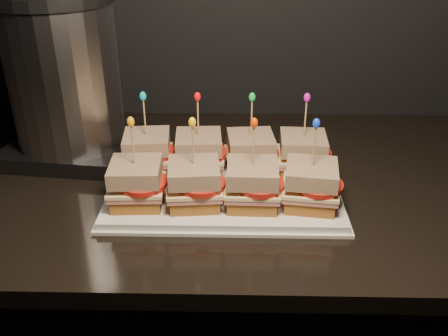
{
  "coord_description": "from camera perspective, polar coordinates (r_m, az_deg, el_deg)",
  "views": [
    {
      "loc": [
        0.03,
        0.82,
        1.39
      ],
      "look_at": [
        0.02,
        1.61,
        0.98
      ],
      "focal_mm": 40.0,
      "sensor_mm": 36.0,
      "label": 1
    }
  ],
  "objects": [
    {
      "name": "sandwich_6_tomato",
      "position": [
        0.83,
        4.1,
        -1.88
      ],
      "size": [
        0.08,
        0.08,
        0.01
      ],
      "primitive_type": "cylinder",
      "color": "red",
      "rests_on": "sandwich_6_cheese"
    },
    {
      "name": "sandwich_7_bread_bot",
      "position": [
        0.86,
        9.72,
        -3.45
      ],
      "size": [
        0.09,
        0.09,
        0.02
      ],
      "primitive_type": "cube",
      "rotation": [
        0.0,
        0.0,
        -0.13
      ],
      "color": "brown",
      "rests_on": "platter"
    },
    {
      "name": "sandwich_7_bread_top",
      "position": [
        0.83,
        9.98,
        -0.6
      ],
      "size": [
        0.09,
        0.09,
        0.03
      ],
      "primitive_type": "cube",
      "rotation": [
        0.0,
        0.0,
        -0.13
      ],
      "color": "#532914",
      "rests_on": "sandwich_7_tomato"
    },
    {
      "name": "sandwich_0_pick",
      "position": [
        0.92,
        -9.04,
        5.49
      ],
      "size": [
        0.0,
        0.0,
        0.09
      ],
      "primitive_type": "cylinder",
      "color": "tan",
      "rests_on": "sandwich_0_bread_top"
    },
    {
      "name": "sandwich_3_bread_bot",
      "position": [
        0.96,
        8.83,
        0.2
      ],
      "size": [
        0.09,
        0.09,
        0.02
      ],
      "primitive_type": "cube",
      "rotation": [
        0.0,
        0.0,
        -0.04
      ],
      "color": "brown",
      "rests_on": "platter"
    },
    {
      "name": "sandwich_5_tomato",
      "position": [
        0.83,
        -2.63,
        -1.81
      ],
      "size": [
        0.08,
        0.08,
        0.01
      ],
      "primitive_type": "cylinder",
      "color": "red",
      "rests_on": "sandwich_5_cheese"
    },
    {
      "name": "sandwich_7_frill",
      "position": [
        0.8,
        10.51,
        5.04
      ],
      "size": [
        0.01,
        0.01,
        0.02
      ],
      "primitive_type": "ellipsoid",
      "color": "blue",
      "rests_on": "sandwich_7_pick"
    },
    {
      "name": "sandwich_0_tomato",
      "position": [
        0.94,
        -8.09,
        1.82
      ],
      "size": [
        0.08,
        0.08,
        0.01
      ],
      "primitive_type": "cylinder",
      "color": "red",
      "rests_on": "sandwich_0_cheese"
    },
    {
      "name": "sandwich_7_tomato",
      "position": [
        0.84,
        10.74,
        -1.93
      ],
      "size": [
        0.08,
        0.08,
        0.01
      ],
      "primitive_type": "cylinder",
      "color": "red",
      "rests_on": "sandwich_7_cheese"
    },
    {
      "name": "sandwich_7_ham",
      "position": [
        0.85,
        9.8,
        -2.57
      ],
      "size": [
        0.1,
        0.1,
        0.01
      ],
      "primitive_type": "cube",
      "rotation": [
        0.0,
        0.0,
        -0.13
      ],
      "color": "#B86363",
      "rests_on": "sandwich_7_bread_bot"
    },
    {
      "name": "sandwich_3_frill",
      "position": [
        0.9,
        9.48,
        7.96
      ],
      "size": [
        0.01,
        0.01,
        0.02
      ],
      "primitive_type": "ellipsoid",
      "color": "#D714B5",
      "rests_on": "sandwich_3_pick"
    },
    {
      "name": "sandwich_3_ham",
      "position": [
        0.95,
        8.9,
        1.02
      ],
      "size": [
        0.09,
        0.09,
        0.01
      ],
      "primitive_type": "cube",
      "rotation": [
        0.0,
        0.0,
        -0.04
      ],
      "color": "#B86363",
      "rests_on": "sandwich_3_bread_bot"
    },
    {
      "name": "sandwich_0_bread_bot",
      "position": [
        0.96,
        -8.63,
        0.39
      ],
      "size": [
        0.09,
        0.09,
        0.02
      ],
      "primitive_type": "cube",
      "rotation": [
        0.0,
        0.0,
        0.09
      ],
      "color": "brown",
      "rests_on": "platter"
    },
    {
      "name": "sandwich_1_ham",
      "position": [
        0.94,
        -2.87,
        1.16
      ],
      "size": [
        0.1,
        0.09,
        0.01
      ],
      "primitive_type": "cube",
      "rotation": [
        0.0,
        0.0,
        0.06
      ],
      "color": "#B86363",
      "rests_on": "sandwich_1_bread_bot"
    },
    {
      "name": "sandwich_4_tomato",
      "position": [
        0.84,
        -9.26,
        -1.71
      ],
      "size": [
        0.08,
        0.08,
        0.01
      ],
      "primitive_type": "cylinder",
      "color": "red",
      "rests_on": "sandwich_4_cheese"
    },
    {
      "name": "sandwich_2_pick",
      "position": [
        0.91,
        3.16,
        5.44
      ],
      "size": [
        0.0,
        0.0,
        0.09
      ],
      "primitive_type": "cylinder",
      "color": "tan",
      "rests_on": "sandwich_2_bread_top"
    },
    {
      "name": "sandwich_0_bread_top",
      "position": [
        0.94,
        -8.84,
        3.01
      ],
      "size": [
        0.09,
        0.09,
        0.03
      ],
      "primitive_type": "cube",
      "rotation": [
        0.0,
        0.0,
        0.09
      ],
      "color": "#532914",
      "rests_on": "sandwich_0_tomato"
    },
    {
      "name": "sandwich_0_frill",
      "position": [
        0.91,
        -9.25,
        8.11
      ],
      "size": [
        0.01,
        0.01,
        0.02
      ],
      "primitive_type": "ellipsoid",
      "color": "#0AB5B6",
      "rests_on": "sandwich_0_pick"
    },
    {
      "name": "sandwich_4_bread_top",
      "position": [
        0.84,
        -10.09,
        -0.39
      ],
      "size": [
        0.09,
        0.09,
        0.03
      ],
      "primitive_type": "cube",
      "rotation": [
        0.0,
        0.0,
        0.05
      ],
      "color": "#532914",
      "rests_on": "sandwich_4_tomato"
    },
    {
      "name": "sandwich_6_bread_top",
      "position": [
        0.82,
        3.29,
        -0.54
      ],
      "size": [
        0.09,
        0.09,
        0.03
      ],
      "primitive_type": "cube",
      "rotation": [
        0.0,
        0.0,
        -0.03
      ],
      "color": "#532914",
      "rests_on": "sandwich_6_tomato"
    },
    {
      "name": "sandwich_5_frill",
      "position": [
        0.79,
        -3.65,
        5.24
      ],
      "size": [
        0.01,
        0.01,
        0.02
      ],
      "primitive_type": "ellipsoid",
      "color": "yellow",
      "rests_on": "sandwich_5_pick"
    },
    {
      "name": "sandwich_1_pick",
      "position": [
        0.91,
        -2.99,
        5.5
      ],
      "size": [
        0.0,
        0.0,
        0.09
      ],
      "primitive_type": "cylinder",
      "color": "tan",
      "rests_on": "sandwich_1_bread_top"
    },
    {
      "name": "sandwich_2_tomato",
      "position": [
        0.93,
        3.81,
        1.71
      ],
      "size": [
        0.08,
        0.08,
        0.01
      ],
      "primitive_type": "cylinder",
      "color": "red",
      "rests_on": "sandwich_2_cheese"
    },
    {
      "name": "sandwich_5_ham",
      "position": [
        0.84,
        -3.4,
        -2.45
      ],
      "size": [
        0.1,
        0.1,
        0.01
      ],
      "primitive_type": "cube",
      "rotation": [
        0.0,
        0.0,
        0.09
      ],
      "color": "#B86363",
      "rests_on": "sandwich_5_bread_bot"
    },
    {
      "name": "sandwich_6_pick",
      "position": [
        0.8,
        3.38,
        2.23
      ],
      "size": [
        0.0,
        0.0,
        0.09
      ],
      "primitive_type": "cylinder",
      "color": "tan",
      "rests_on": "sandwich_6_bread_top"
    },
    {
      "name": "sandwich_1_tomato",
      "position": [
        0.93,
        -2.18,
        1.77
      ],
      "size": [
        0.08,
        0.08,
        0.01
      ],
      "primitive_type": "cylinder",
      "color": "red",
      "rests_on": "sandwich_1_cheese"
    },
    {
      "name": "sandwich_7_cheese",
      "position": [
        0.85,
        9.84,
        -2.16
      ],
      "size": [
        0.1,
        0.1,
        0.01
      ],
      "primitive_type": "cube",
      "rotation": [
        0.0,
        0.0,
        -0.13
      ],
      "color": "#FEE29D",
      "rests_on": "sandwich_7_ham"
    },
    {
      "name": "sandwich_2_bread_bot",
      "position": [
        0.95,
        3.01,
        0.27
      ],
      "size": [
        0.09,
        0.09,
        0.02
      ],
      "primitive_type": "cube",
      "rotation": [
        0.0,
        0.0,
        0.1
      ],
      "color": "brown",
      "rests_on": "platter"
    },
    {
      "name": "sandwich_4_pick",
      "position": [
        0.82,
        -10.35,
        2.33
      ],
      "size": [
        0.0,
        0.0,
        0.09
      ],
      "primitive_type": "cylinder",
      "color": "tan",
      "rests_on": "sandwich_4_bread_top"
    },
    {
      "name": "sandwich_5_pick",
      "position": [
        0.81,
        -3.55,
        2.3
      ],
      "size": [
        0.0,
        0.0,
        0.09
      ],
      "primitive_type": "cylinder",
      "color": "tan",
      "rests_on": "sandwich_5_bread_top"
    },
    {
      "name": "sandwich_3_tomato",
      "position": [
        0.94,
        9.73,
        1.63
      ],
      "size": [
        0.08,
        0.08,
        0.01
      ],
      "primitive_type": "cylinder",
      "color": "red",
      "rests_on": "sandwich_3_cheese"
    },
    {
      "name": "appliance",
      "position": [
        1.05,
        -17.76,
        9.74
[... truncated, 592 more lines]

